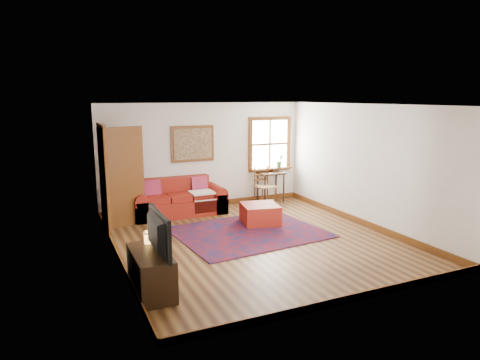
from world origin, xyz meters
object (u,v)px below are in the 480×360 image
red_leather_sofa (178,202)px  media_cabinet (151,272)px  ladder_back_chair (264,184)px  side_table (271,177)px  red_ottoman (260,214)px

red_leather_sofa → media_cabinet: (-1.45, -3.69, 0.02)m
ladder_back_chair → side_table: bearing=34.8°
red_ottoman → side_table: bearing=66.4°
red_leather_sofa → media_cabinet: red_leather_sofa is taller
red_ottoman → media_cabinet: media_cabinet is taller
red_ottoman → ladder_back_chair: (0.82, 1.42, 0.30)m
red_ottoman → side_table: (1.13, 1.63, 0.43)m
side_table → media_cabinet: (-3.94, -3.87, -0.35)m
media_cabinet → side_table: bearing=44.5°
side_table → ladder_back_chair: bearing=-145.2°
red_leather_sofa → side_table: red_leather_sofa is taller
side_table → media_cabinet: side_table is taller
red_leather_sofa → red_ottoman: size_ratio=2.84×
ladder_back_chair → media_cabinet: 5.16m
ladder_back_chair → media_cabinet: (-3.63, -3.66, -0.22)m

